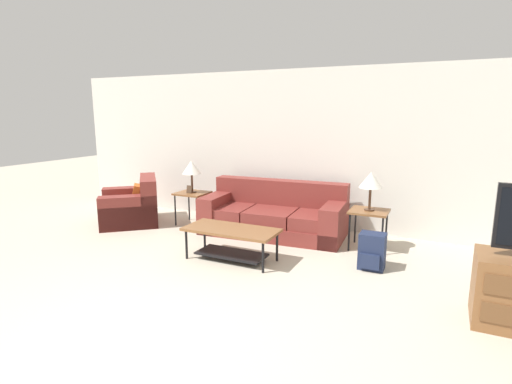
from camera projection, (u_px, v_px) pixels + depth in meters
name	position (u px, v px, depth m)	size (l,w,h in m)	color
ground_plane	(120.00, 352.00, 3.23)	(24.00, 24.00, 0.00)	beige
wall_back	(298.00, 149.00, 6.68)	(9.18, 0.06, 2.60)	silver
couch	(274.00, 216.00, 6.33)	(2.28, 1.10, 0.82)	maroon
armchair	(132.00, 206.00, 6.97)	(1.40, 1.41, 0.80)	maroon
coffee_table	(231.00, 237.00, 5.19)	(1.23, 0.56, 0.43)	brown
side_table_left	(192.00, 196.00, 6.83)	(0.52, 0.48, 0.56)	brown
side_table_right	(369.00, 214.00, 5.58)	(0.52, 0.48, 0.56)	brown
table_lamp_left	(192.00, 168.00, 6.74)	(0.32, 0.32, 0.54)	#472D1E
table_lamp_right	(371.00, 181.00, 5.48)	(0.32, 0.32, 0.54)	#472D1E
backpack	(372.00, 252.00, 4.91)	(0.31, 0.31, 0.45)	#1E2847
picture_frame	(189.00, 189.00, 6.75)	(0.10, 0.04, 0.13)	#4C3828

